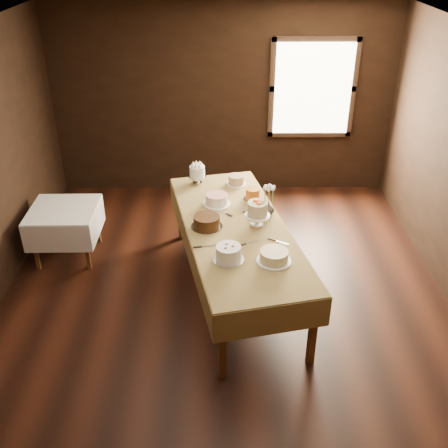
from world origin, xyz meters
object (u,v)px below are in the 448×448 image
(side_table, at_px, (63,214))
(cake_server_d, at_px, (255,209))
(cake_chocolate, at_px, (207,222))
(flower_vase, at_px, (268,208))
(cake_server_c, at_px, (221,211))
(cake_lattice, at_px, (217,200))
(cake_flowers, at_px, (257,215))
(cake_speckled, at_px, (236,180))
(cake_meringue, at_px, (197,175))
(cake_server_e, at_px, (209,246))
(cake_swirl, at_px, (228,254))
(cake_caramel, at_px, (253,194))
(cake_cream, at_px, (274,257))
(cake_server_a, at_px, (252,242))
(cake_server_b, at_px, (282,243))
(display_table, at_px, (236,232))

(side_table, height_order, cake_server_d, cake_server_d)
(cake_chocolate, distance_m, flower_vase, 0.74)
(cake_server_c, height_order, cake_server_d, same)
(cake_lattice, relative_size, cake_flowers, 1.25)
(cake_chocolate, bearing_deg, cake_speckled, 71.97)
(cake_meringue, distance_m, cake_server_e, 1.48)
(cake_flowers, bearing_deg, cake_lattice, 132.62)
(cake_meringue, distance_m, cake_swirl, 1.75)
(cake_caramel, distance_m, cake_server_c, 0.48)
(side_table, bearing_deg, cake_cream, -30.07)
(cake_server_d, bearing_deg, cake_server_a, -128.73)
(cake_server_c, bearing_deg, flower_vase, -142.18)
(cake_meringue, relative_size, cake_cream, 0.64)
(cake_server_c, relative_size, flower_vase, 1.64)
(cake_speckled, relative_size, cake_server_a, 1.05)
(cake_meringue, distance_m, cake_server_c, 0.81)
(cake_chocolate, distance_m, cake_server_e, 0.39)
(cake_speckled, xyz_separation_m, cake_server_b, (0.43, -1.38, -0.05))
(display_table, xyz_separation_m, cake_cream, (0.35, -0.66, 0.12))
(cake_cream, distance_m, flower_vase, 0.94)
(cake_meringue, bearing_deg, flower_vase, -44.26)
(display_table, xyz_separation_m, cake_server_e, (-0.28, -0.39, 0.07))
(side_table, distance_m, cake_meringue, 1.70)
(cake_server_e, bearing_deg, cake_chocolate, 83.58)
(side_table, xyz_separation_m, cake_speckled, (2.11, 0.31, 0.30))
(side_table, xyz_separation_m, flower_vase, (2.45, -0.46, 0.32))
(cake_meringue, relative_size, cake_chocolate, 0.71)
(cake_meringue, xyz_separation_m, cake_cream, (0.80, -1.74, -0.05))
(cake_server_e, bearing_deg, display_table, 42.64)
(display_table, height_order, cake_chocolate, cake_chocolate)
(cake_server_b, height_order, cake_server_e, same)
(cake_flowers, distance_m, cake_server_a, 0.38)
(cake_server_d, bearing_deg, cake_caramel, 59.63)
(cake_chocolate, bearing_deg, cake_server_c, 65.28)
(cake_meringue, bearing_deg, cake_server_c, -68.17)
(cake_caramel, relative_size, cake_server_d, 0.91)
(cake_meringue, bearing_deg, cake_swirl, -78.09)
(side_table, relative_size, cake_server_a, 3.35)
(cake_server_d, bearing_deg, side_table, 138.28)
(cake_cream, distance_m, cake_server_c, 1.12)
(cake_server_d, height_order, cake_server_e, same)
(cake_cream, relative_size, cake_server_a, 1.58)
(cake_cream, xyz_separation_m, cake_server_a, (-0.19, 0.35, -0.05))
(display_table, relative_size, cake_server_d, 11.98)
(cake_caramel, relative_size, cake_server_e, 0.91)
(cake_flowers, relative_size, cake_server_d, 1.18)
(side_table, xyz_separation_m, cake_chocolate, (1.77, -0.75, 0.31))
(cake_meringue, xyz_separation_m, cake_flowers, (0.68, -1.04, 0.01))
(cake_cream, bearing_deg, cake_server_a, 118.34)
(display_table, distance_m, cake_swirl, 0.66)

